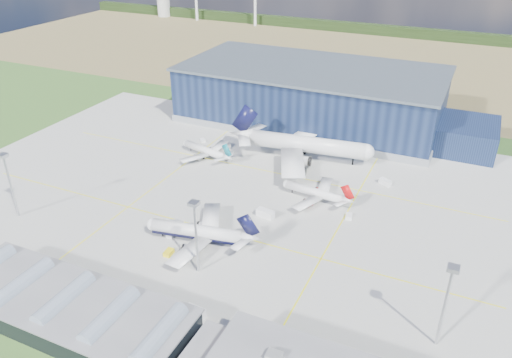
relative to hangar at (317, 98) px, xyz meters
name	(u,v)px	position (x,y,z in m)	size (l,w,h in m)	color
ground	(218,212)	(-2.81, -94.80, -11.62)	(600.00, 600.00, 0.00)	#355A21
apron	(231,199)	(-2.81, -84.80, -11.59)	(220.00, 160.00, 0.08)	#A5A5A0
farmland	(370,59)	(-2.81, 125.20, -11.62)	(600.00, 220.00, 0.01)	olive
treeline	(393,31)	(-2.81, 205.20, -7.62)	(600.00, 8.00, 8.00)	black
hangar	(317,98)	(0.00, 0.00, 0.00)	(145.00, 62.00, 26.10)	#101B37
glass_concourse	(78,312)	(-9.26, -154.80, -7.93)	(78.00, 23.00, 8.60)	black
light_mast_west	(8,175)	(-62.81, -124.80, 3.82)	(2.60, 2.60, 23.00)	#B2B4B9
light_mast_center	(195,226)	(7.19, -124.80, 3.82)	(2.60, 2.60, 23.00)	#B2B4B9
light_mast_east	(447,294)	(72.19, -124.80, 3.82)	(2.60, 2.60, 23.00)	#B2B4B9
airliner_navy	(197,225)	(-0.41, -112.44, -5.53)	(37.34, 36.52, 12.17)	silver
airliner_red	(314,188)	(24.00, -72.80, -7.06)	(27.93, 27.33, 9.11)	silver
airliner_widebody	(307,136)	(10.36, -42.63, -1.65)	(61.12, 59.79, 19.93)	silver
airliner_regional	(205,147)	(-28.56, -58.43, -7.10)	(27.72, 27.12, 9.04)	silver
gse_tug_a	(169,253)	(-4.81, -121.80, -10.90)	(2.10, 3.44, 1.43)	yellow
gse_van_a	(265,213)	(12.97, -90.64, -10.30)	(2.64, 6.05, 2.64)	silver
gse_cart_a	(349,216)	(38.65, -79.74, -10.93)	(2.11, 3.16, 1.37)	silver
gse_van_b	(385,182)	(44.76, -51.36, -10.54)	(2.14, 4.68, 2.14)	silver
gse_tug_c	(299,170)	(11.80, -55.21, -10.84)	(2.21, 3.54, 1.55)	yellow
gse_cart_b	(203,140)	(-37.39, -45.48, -11.00)	(1.91, 2.86, 1.24)	silver
gse_van_c	(195,313)	(15.69, -140.80, -10.31)	(2.60, 5.43, 2.60)	silver
airstair	(175,228)	(-9.37, -111.33, -9.89)	(2.16, 5.40, 3.45)	silver
car_b	(156,297)	(2.74, -139.44, -11.09)	(1.11, 3.19, 1.05)	#99999E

